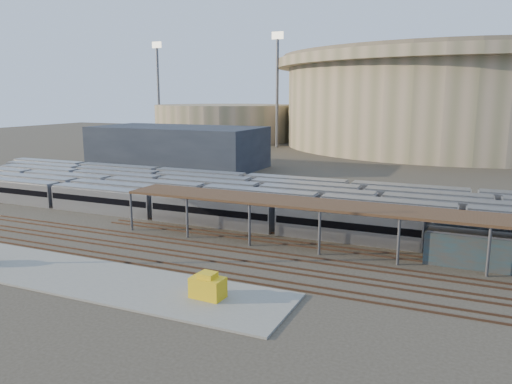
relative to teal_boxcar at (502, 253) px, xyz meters
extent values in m
plane|color=#383026|center=(-36.16, -4.00, -1.74)|extent=(420.00, 420.00, 0.00)
cube|color=gray|center=(-41.16, -19.00, -1.64)|extent=(50.00, 9.00, 0.20)
cube|color=#A3A3A7|center=(-26.28, 4.00, 0.06)|extent=(112.00, 2.90, 3.60)
cube|color=#A3A3A7|center=(-26.64, 8.20, 0.06)|extent=(112.00, 2.90, 3.60)
cube|color=#A3A3A7|center=(-41.76, 12.40, 0.06)|extent=(112.00, 2.90, 3.60)
cube|color=#A3A3A7|center=(-34.11, 16.60, 0.06)|extent=(112.00, 2.90, 3.60)
cube|color=#A3A3A7|center=(-37.42, 20.80, 0.06)|extent=(112.00, 2.90, 3.60)
cube|color=#A3A3A7|center=(-40.42, 25.00, 0.06)|extent=(112.00, 2.90, 3.60)
cylinder|color=#525156|center=(-44.16, -2.70, 0.76)|extent=(0.30, 0.30, 5.00)
cylinder|color=#525156|center=(-44.16, 2.70, 0.76)|extent=(0.30, 0.30, 5.00)
cylinder|color=#525156|center=(-35.59, -2.70, 0.76)|extent=(0.30, 0.30, 5.00)
cylinder|color=#525156|center=(-35.59, 2.70, 0.76)|extent=(0.30, 0.30, 5.00)
cylinder|color=#525156|center=(-27.02, -2.70, 0.76)|extent=(0.30, 0.30, 5.00)
cylinder|color=#525156|center=(-27.02, 2.70, 0.76)|extent=(0.30, 0.30, 5.00)
cylinder|color=#525156|center=(-18.45, -2.70, 0.76)|extent=(0.30, 0.30, 5.00)
cylinder|color=#525156|center=(-18.45, 2.70, 0.76)|extent=(0.30, 0.30, 5.00)
cylinder|color=#525156|center=(-9.88, -2.70, 0.76)|extent=(0.30, 0.30, 5.00)
cylinder|color=#525156|center=(-9.88, 2.70, 0.76)|extent=(0.30, 0.30, 5.00)
cylinder|color=#525156|center=(-1.31, -2.70, 0.76)|extent=(0.30, 0.30, 5.00)
cylinder|color=#525156|center=(-1.31, 2.70, 0.76)|extent=(0.30, 0.30, 5.00)
cube|color=#3E2919|center=(-14.16, 0.00, 3.41)|extent=(60.00, 6.00, 0.30)
cube|color=#4C3323|center=(-36.16, -5.75, -1.65)|extent=(170.00, 0.12, 0.18)
cube|color=#4C3323|center=(-36.16, -4.25, -1.65)|extent=(170.00, 0.12, 0.18)
cube|color=#4C3323|center=(-36.16, -9.75, -1.65)|extent=(170.00, 0.12, 0.18)
cube|color=#4C3323|center=(-36.16, -8.25, -1.65)|extent=(170.00, 0.12, 0.18)
cube|color=#4C3323|center=(-36.16, -13.75, -1.65)|extent=(170.00, 0.12, 0.18)
cube|color=#4C3323|center=(-36.16, -12.25, -1.65)|extent=(170.00, 0.12, 0.18)
cylinder|color=tan|center=(-11.16, 136.00, 12.26)|extent=(116.00, 116.00, 28.00)
cylinder|color=tan|center=(-11.16, 136.00, 27.76)|extent=(124.00, 124.00, 3.00)
cylinder|color=#695C4A|center=(-11.16, 136.00, 30.01)|extent=(120.00, 120.00, 1.50)
cylinder|color=tan|center=(-96.16, 126.00, 5.26)|extent=(56.00, 56.00, 14.00)
cube|color=#1E232D|center=(-71.16, 51.00, 3.26)|extent=(42.00, 20.00, 10.00)
cylinder|color=#525156|center=(-66.16, 106.00, 16.26)|extent=(1.00, 1.00, 36.00)
cube|color=#FFF2CC|center=(-66.16, 106.00, 35.46)|extent=(4.00, 0.60, 2.40)
cylinder|color=#525156|center=(-121.16, 116.00, 16.26)|extent=(1.00, 1.00, 36.00)
cube|color=#FFF2CC|center=(-121.16, 116.00, 35.46)|extent=(4.00, 0.60, 2.40)
cylinder|color=#525156|center=(-46.16, 156.00, 16.26)|extent=(1.00, 1.00, 36.00)
cube|color=#FFF2CC|center=(-46.16, 156.00, 35.46)|extent=(4.00, 0.60, 2.40)
cube|color=#1C3C47|center=(0.00, 0.00, 0.00)|extent=(14.95, 3.02, 3.48)
cube|color=gold|center=(-23.71, -18.76, -0.63)|extent=(3.03, 2.01, 1.83)
camera|label=1|loc=(-3.33, -54.63, 15.80)|focal=35.00mm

